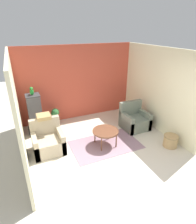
{
  "coord_description": "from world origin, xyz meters",
  "views": [
    {
      "loc": [
        -1.95,
        -2.64,
        3.1
      ],
      "look_at": [
        0.0,
        1.74,
        0.91
      ],
      "focal_mm": 30.0,
      "sensor_mm": 36.0,
      "label": 1
    }
  ],
  "objects_px": {
    "potted_plant": "(56,115)",
    "wicker_basket": "(171,141)",
    "coffee_table": "(105,132)",
    "armchair_right": "(134,120)",
    "armchair_left": "(48,142)",
    "parrot": "(32,91)",
    "birdcage": "(35,115)"
  },
  "relations": [
    {
      "from": "wicker_basket",
      "to": "armchair_right",
      "type": "bearing_deg",
      "value": 104.09
    },
    {
      "from": "armchair_left",
      "to": "birdcage",
      "type": "relative_size",
      "value": 0.69
    },
    {
      "from": "coffee_table",
      "to": "birdcage",
      "type": "distance_m",
      "value": 2.31
    },
    {
      "from": "birdcage",
      "to": "wicker_basket",
      "type": "height_order",
      "value": "birdcage"
    },
    {
      "from": "potted_plant",
      "to": "birdcage",
      "type": "bearing_deg",
      "value": -161.45
    },
    {
      "from": "armchair_right",
      "to": "birdcage",
      "type": "bearing_deg",
      "value": 160.29
    },
    {
      "from": "coffee_table",
      "to": "potted_plant",
      "type": "distance_m",
      "value": 2.07
    },
    {
      "from": "birdcage",
      "to": "potted_plant",
      "type": "height_order",
      "value": "birdcage"
    },
    {
      "from": "birdcage",
      "to": "parrot",
      "type": "relative_size",
      "value": 4.92
    },
    {
      "from": "armchair_right",
      "to": "wicker_basket",
      "type": "distance_m",
      "value": 1.37
    },
    {
      "from": "armchair_left",
      "to": "parrot",
      "type": "distance_m",
      "value": 1.62
    },
    {
      "from": "coffee_table",
      "to": "wicker_basket",
      "type": "xyz_separation_m",
      "value": [
        1.65,
        -0.8,
        -0.25
      ]
    },
    {
      "from": "parrot",
      "to": "potted_plant",
      "type": "xyz_separation_m",
      "value": [
        0.66,
        0.22,
        -1.02
      ]
    },
    {
      "from": "coffee_table",
      "to": "armchair_left",
      "type": "height_order",
      "value": "armchair_left"
    },
    {
      "from": "armchair_left",
      "to": "potted_plant",
      "type": "bearing_deg",
      "value": 70.0
    },
    {
      "from": "coffee_table",
      "to": "parrot",
      "type": "distance_m",
      "value": 2.49
    },
    {
      "from": "armchair_left",
      "to": "wicker_basket",
      "type": "distance_m",
      "value": 3.39
    },
    {
      "from": "coffee_table",
      "to": "potted_plant",
      "type": "bearing_deg",
      "value": 119.25
    },
    {
      "from": "armchair_right",
      "to": "armchair_left",
      "type": "bearing_deg",
      "value": -177.6
    },
    {
      "from": "wicker_basket",
      "to": "coffee_table",
      "type": "bearing_deg",
      "value": 153.96
    },
    {
      "from": "parrot",
      "to": "armchair_left",
      "type": "bearing_deg",
      "value": -83.06
    },
    {
      "from": "armchair_left",
      "to": "potted_plant",
      "type": "relative_size",
      "value": 1.45
    },
    {
      "from": "birdcage",
      "to": "armchair_right",
      "type": "bearing_deg",
      "value": -19.71
    },
    {
      "from": "armchair_left",
      "to": "birdcage",
      "type": "bearing_deg",
      "value": 96.95
    },
    {
      "from": "parrot",
      "to": "wicker_basket",
      "type": "distance_m",
      "value": 4.26
    },
    {
      "from": "potted_plant",
      "to": "wicker_basket",
      "type": "height_order",
      "value": "potted_plant"
    },
    {
      "from": "armchair_right",
      "to": "potted_plant",
      "type": "relative_size",
      "value": 1.45
    },
    {
      "from": "parrot",
      "to": "potted_plant",
      "type": "bearing_deg",
      "value": 18.38
    },
    {
      "from": "potted_plant",
      "to": "wicker_basket",
      "type": "relative_size",
      "value": 1.48
    },
    {
      "from": "parrot",
      "to": "potted_plant",
      "type": "height_order",
      "value": "parrot"
    },
    {
      "from": "coffee_table",
      "to": "armchair_right",
      "type": "relative_size",
      "value": 0.85
    },
    {
      "from": "coffee_table",
      "to": "wicker_basket",
      "type": "bearing_deg",
      "value": -26.04
    }
  ]
}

